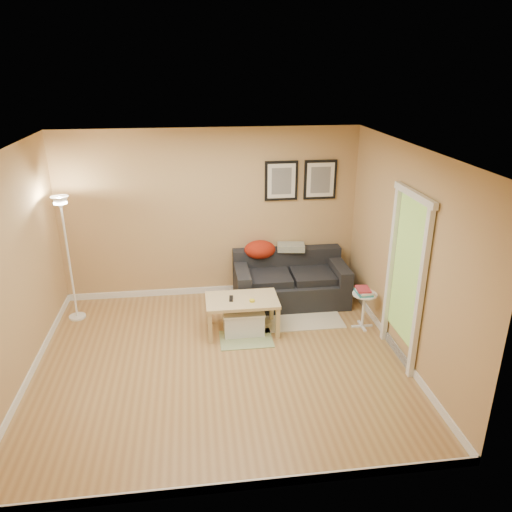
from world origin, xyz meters
The scene contains 25 objects.
floor centered at (0.00, 0.00, 0.00)m, with size 4.50×4.50×0.00m, color #A77E47.
ceiling centered at (0.00, 0.00, 2.60)m, with size 4.50×4.50×0.00m, color white.
wall_back centered at (0.00, 2.00, 1.30)m, with size 4.50×4.50×0.00m, color tan.
wall_front centered at (0.00, -2.00, 1.30)m, with size 4.50×4.50×0.00m, color tan.
wall_left centered at (-2.25, 0.00, 1.30)m, with size 4.00×4.00×0.00m, color tan.
wall_right centered at (2.25, 0.00, 1.30)m, with size 4.00×4.00×0.00m, color tan.
baseboard_back centered at (0.00, 1.99, 0.05)m, with size 4.50×0.02×0.10m, color white.
baseboard_front centered at (0.00, -1.99, 0.05)m, with size 4.50×0.02×0.10m, color white.
baseboard_left centered at (-2.24, 0.00, 0.05)m, with size 0.02×4.00×0.10m, color white.
baseboard_right centered at (2.24, 0.00, 0.05)m, with size 0.02×4.00×0.10m, color white.
sofa centered at (1.17, 1.53, 0.38)m, with size 1.70×0.90×0.75m, color black, non-canonical shape.
red_throw centered at (0.74, 1.81, 0.77)m, with size 0.48×0.36×0.28m, color #A62F0F, non-canonical shape.
plaid_throw centered at (1.23, 1.83, 0.78)m, with size 0.42×0.26×0.10m, color #CCC577, non-canonical shape.
framed_print_left centered at (1.08, 1.98, 1.80)m, with size 0.50×0.04×0.60m, color black, non-canonical shape.
framed_print_right centered at (1.68, 1.98, 1.80)m, with size 0.50×0.04×0.60m, color black, non-canonical shape.
area_rug centered at (1.17, 1.02, 0.01)m, with size 1.25×0.85×0.01m, color beige.
green_runner centered at (0.37, 0.48, 0.01)m, with size 0.70×0.50×0.01m, color #668C4C.
coffee_table centered at (0.34, 0.72, 0.24)m, with size 0.98×0.60×0.49m, color tan, non-canonical shape.
remote_control centered at (0.20, 0.73, 0.50)m, with size 0.05×0.16×0.02m, color black.
tape_roll centered at (0.47, 0.62, 0.50)m, with size 0.07×0.07×0.03m, color yellow.
storage_bin centered at (0.35, 0.68, 0.17)m, with size 0.56×0.41×0.34m, color white, non-canonical shape.
side_table centered at (2.02, 0.61, 0.26)m, with size 0.34×0.34×0.52m, color white, non-canonical shape.
book_stack centered at (2.00, 0.61, 0.56)m, with size 0.19×0.26×0.08m, color teal, non-canonical shape.
floor_lamp centered at (-2.00, 1.41, 0.86)m, with size 0.24×0.24×1.82m, color white, non-canonical shape.
doorway centered at (2.20, -0.15, 1.02)m, with size 0.12×1.01×2.13m, color white, non-canonical shape.
Camera 1 is at (-0.24, -5.21, 3.46)m, focal length 34.54 mm.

